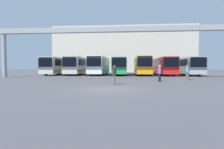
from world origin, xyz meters
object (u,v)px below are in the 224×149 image
bus_slot_0 (59,65)px  bus_slot_3 (120,65)px  bus_slot_1 (79,65)px  pedestrian_far_center (187,72)px  bus_slot_5 (163,65)px  pedestrian_near_center (160,73)px  bus_slot_6 (185,65)px  pedestrian_near_right (114,74)px  bus_slot_4 (142,65)px  bus_slot_2 (100,65)px

bus_slot_0 → bus_slot_3: (12.00, 0.45, -0.05)m
bus_slot_1 → pedestrian_far_center: bus_slot_1 is taller
bus_slot_5 → pedestrian_near_center: 15.70m
pedestrian_far_center → bus_slot_0: bearing=-177.4°
bus_slot_0 → bus_slot_6: (24.00, 0.14, -0.05)m
bus_slot_5 → pedestrian_far_center: size_ratio=6.71×
bus_slot_0 → bus_slot_1: bearing=2.1°
bus_slot_3 → pedestrian_near_right: size_ratio=7.77×
pedestrian_near_center → pedestrian_far_center: bearing=-16.5°
pedestrian_near_right → pedestrian_near_center: bearing=125.1°
bus_slot_1 → bus_slot_5: (16.00, -0.03, -0.07)m
bus_slot_5 → pedestrian_near_right: size_ratio=7.36×
bus_slot_1 → bus_slot_4: bearing=-3.6°
bus_slot_2 → bus_slot_5: bearing=-0.4°
bus_slot_0 → bus_slot_6: size_ratio=0.98×
bus_slot_2 → bus_slot_4: bus_slot_2 is taller
bus_slot_4 → pedestrian_near_center: 14.61m
bus_slot_1 → pedestrian_near_right: bearing=-66.4°
bus_slot_1 → pedestrian_near_center: 19.83m
bus_slot_6 → pedestrian_near_right: bearing=-122.0°
bus_slot_4 → pedestrian_near_center: size_ratio=6.19×
bus_slot_0 → bus_slot_5: 20.00m
bus_slot_1 → bus_slot_2: size_ratio=0.99×
bus_slot_0 → bus_slot_2: 8.00m
bus_slot_0 → bus_slot_2: size_ratio=0.97×
bus_slot_3 → bus_slot_5: bearing=-2.4°
bus_slot_0 → bus_slot_2: bearing=1.5°
bus_slot_0 → pedestrian_far_center: size_ratio=6.57×
bus_slot_4 → bus_slot_6: bearing=5.4°
bus_slot_6 → bus_slot_5: bearing=-179.7°
bus_slot_2 → pedestrian_near_right: bus_slot_2 is taller
bus_slot_2 → bus_slot_3: 4.01m
bus_slot_3 → bus_slot_6: size_ratio=1.05×
pedestrian_near_right → bus_slot_6: bearing=143.8°
bus_slot_2 → pedestrian_near_center: 17.63m
bus_slot_6 → bus_slot_3: bearing=178.5°
bus_slot_2 → bus_slot_6: 16.00m
bus_slot_0 → bus_slot_2: bus_slot_2 is taller
bus_slot_4 → bus_slot_5: bus_slot_4 is taller
bus_slot_1 → bus_slot_2: bus_slot_2 is taller
bus_slot_1 → bus_slot_3: bus_slot_1 is taller
bus_slot_3 → bus_slot_4: bus_slot_4 is taller
bus_slot_3 → bus_slot_5: size_ratio=1.06×
bus_slot_3 → bus_slot_6: bearing=-1.5°
bus_slot_5 → bus_slot_4: bearing=-169.7°
bus_slot_4 → pedestrian_near_right: 18.53m
bus_slot_1 → pedestrian_near_center: (12.55, -15.32, -0.98)m
bus_slot_6 → pedestrian_near_center: size_ratio=7.09×
bus_slot_0 → pedestrian_near_right: bearing=-56.8°
bus_slot_2 → pedestrian_far_center: (12.17, -12.64, -0.98)m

